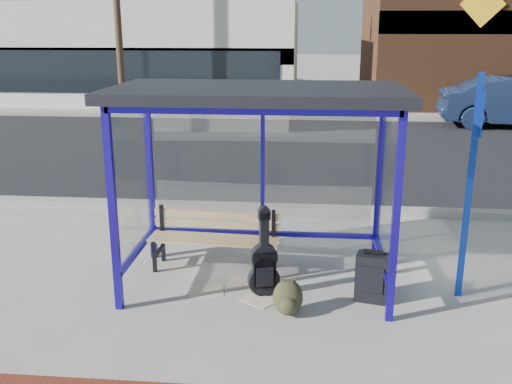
# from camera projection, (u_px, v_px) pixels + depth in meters

# --- Properties ---
(ground) EXTENTS (120.00, 120.00, 0.00)m
(ground) POSITION_uv_depth(u_px,v_px,m) (257.00, 285.00, 7.05)
(ground) COLOR #B2ADA0
(ground) RESTS_ON ground
(curb_near) EXTENTS (60.00, 0.25, 0.12)m
(curb_near) POSITION_uv_depth(u_px,v_px,m) (272.00, 208.00, 9.80)
(curb_near) COLOR gray
(curb_near) RESTS_ON ground
(street_asphalt) EXTENTS (60.00, 10.00, 0.00)m
(street_asphalt) POSITION_uv_depth(u_px,v_px,m) (285.00, 150.00, 14.69)
(street_asphalt) COLOR black
(street_asphalt) RESTS_ON ground
(curb_far) EXTENTS (60.00, 0.25, 0.12)m
(curb_far) POSITION_uv_depth(u_px,v_px,m) (291.00, 117.00, 19.55)
(curb_far) COLOR gray
(curb_far) RESTS_ON ground
(far_sidewalk) EXTENTS (60.00, 4.00, 0.01)m
(far_sidewalk) POSITION_uv_depth(u_px,v_px,m) (293.00, 111.00, 21.39)
(far_sidewalk) COLOR #B2ADA0
(far_sidewalk) RESTS_ON ground
(bus_shelter) EXTENTS (3.30, 1.80, 2.42)m
(bus_shelter) POSITION_uv_depth(u_px,v_px,m) (258.00, 117.00, 6.53)
(bus_shelter) COLOR #1A0E9A
(bus_shelter) RESTS_ON ground
(storefront_white) EXTENTS (18.00, 6.04, 4.00)m
(storefront_white) POSITION_uv_depth(u_px,v_px,m) (86.00, 52.00, 24.47)
(storefront_white) COLOR silver
(storefront_white) RESTS_ON ground
(storefront_brown) EXTENTS (10.00, 7.08, 6.40)m
(storefront_brown) POSITION_uv_depth(u_px,v_px,m) (494.00, 23.00, 23.13)
(storefront_brown) COLOR #59331E
(storefront_brown) RESTS_ON ground
(bench) EXTENTS (1.71, 0.51, 0.80)m
(bench) POSITION_uv_depth(u_px,v_px,m) (215.00, 236.00, 7.41)
(bench) COLOR black
(bench) RESTS_ON ground
(guitar_bag) EXTENTS (0.39, 0.22, 1.04)m
(guitar_bag) POSITION_uv_depth(u_px,v_px,m) (264.00, 265.00, 6.68)
(guitar_bag) COLOR black
(guitar_bag) RESTS_ON ground
(suitcase) EXTENTS (0.40, 0.31, 0.63)m
(suitcase) POSITION_uv_depth(u_px,v_px,m) (372.00, 277.00, 6.56)
(suitcase) COLOR black
(suitcase) RESTS_ON ground
(backpack) EXTENTS (0.35, 0.32, 0.40)m
(backpack) POSITION_uv_depth(u_px,v_px,m) (288.00, 298.00, 6.27)
(backpack) COLOR #30301B
(backpack) RESTS_ON ground
(sign_post) EXTENTS (0.15, 0.32, 2.60)m
(sign_post) POSITION_uv_depth(u_px,v_px,m) (472.00, 176.00, 6.36)
(sign_post) COLOR navy
(sign_post) RESTS_ON ground
(newspaper_a) EXTENTS (0.45, 0.38, 0.01)m
(newspaper_a) POSITION_uv_depth(u_px,v_px,m) (207.00, 291.00, 6.86)
(newspaper_a) COLOR white
(newspaper_a) RESTS_ON ground
(newspaper_b) EXTENTS (0.46, 0.44, 0.01)m
(newspaper_b) POSITION_uv_depth(u_px,v_px,m) (259.00, 300.00, 6.63)
(newspaper_b) COLOR white
(newspaper_b) RESTS_ON ground
(newspaper_c) EXTENTS (0.35, 0.28, 0.01)m
(newspaper_c) POSITION_uv_depth(u_px,v_px,m) (241.00, 282.00, 7.12)
(newspaper_c) COLOR white
(newspaper_c) RESTS_ON ground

